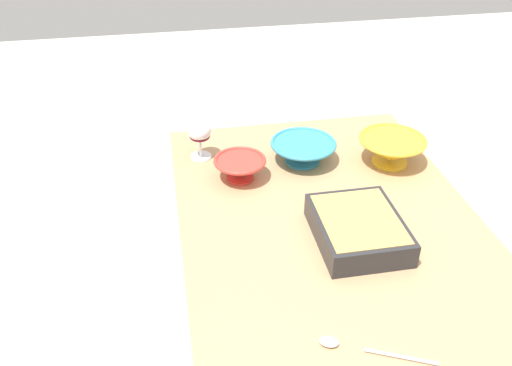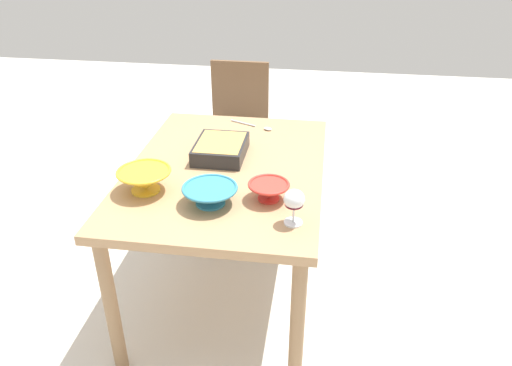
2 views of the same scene
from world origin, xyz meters
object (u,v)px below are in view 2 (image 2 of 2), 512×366
at_px(wine_glass, 294,201).
at_px(small_bowl, 145,179).
at_px(mixing_bowl, 210,194).
at_px(dining_table, 227,184).
at_px(chair, 238,130).
at_px(casserole_dish, 221,148).
at_px(serving_bowl, 269,190).
at_px(serving_spoon, 259,127).

relative_size(wine_glass, small_bowl, 0.63).
height_order(mixing_bowl, small_bowl, small_bowl).
xyz_separation_m(dining_table, wine_glass, (0.41, 0.34, 0.18)).
height_order(dining_table, wine_glass, wine_glass).
bearing_deg(dining_table, chair, -172.83).
height_order(casserole_dish, mixing_bowl, mixing_bowl).
relative_size(dining_table, serving_bowl, 7.21).
relative_size(dining_table, casserole_dish, 4.31).
height_order(wine_glass, serving_spoon, wine_glass).
distance_m(chair, serving_spoon, 0.59).
bearing_deg(chair, serving_bowl, 15.90).
distance_m(dining_table, chair, 0.98).
bearing_deg(chair, mixing_bowl, 5.43).
distance_m(mixing_bowl, small_bowl, 0.29).
bearing_deg(wine_glass, dining_table, -140.41).
relative_size(small_bowl, serving_bowl, 1.33).
xyz_separation_m(dining_table, small_bowl, (0.25, -0.29, 0.14)).
distance_m(casserole_dish, serving_bowl, 0.45).
height_order(serving_bowl, serving_spoon, serving_bowl).
xyz_separation_m(chair, mixing_bowl, (1.28, 0.12, 0.28)).
relative_size(dining_table, small_bowl, 5.43).
relative_size(chair, serving_bowl, 5.44).
relative_size(chair, serving_spoon, 3.80).
bearing_deg(small_bowl, serving_spoon, 152.64).
height_order(dining_table, casserole_dish, casserole_dish).
distance_m(small_bowl, serving_spoon, 0.81).
relative_size(casserole_dish, mixing_bowl, 1.27).
height_order(chair, casserole_dish, chair).
bearing_deg(chair, wine_glass, 18.45).
distance_m(mixing_bowl, serving_spoon, 0.79).
xyz_separation_m(small_bowl, serving_bowl, (-0.00, 0.51, -0.01)).
distance_m(dining_table, small_bowl, 0.41).
bearing_deg(dining_table, casserole_dish, -156.87).
distance_m(small_bowl, serving_bowl, 0.51).
distance_m(casserole_dish, serving_spoon, 0.38).
distance_m(wine_glass, casserole_dish, 0.64).
xyz_separation_m(wine_glass, casserole_dish, (-0.52, -0.38, -0.05)).
relative_size(mixing_bowl, small_bowl, 0.99).
height_order(dining_table, chair, chair).
height_order(chair, small_bowl, chair).
height_order(chair, wine_glass, chair).
height_order(chair, serving_bowl, chair).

